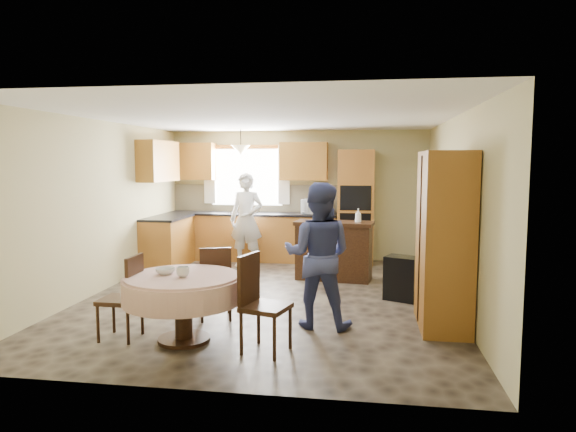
% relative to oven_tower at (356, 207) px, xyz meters
% --- Properties ---
extents(floor, '(5.00, 6.00, 0.01)m').
position_rel_oven_tower_xyz_m(floor, '(-1.15, -2.69, -1.06)').
color(floor, brown).
rests_on(floor, ground).
extents(ceiling, '(5.00, 6.00, 0.01)m').
position_rel_oven_tower_xyz_m(ceiling, '(-1.15, -2.69, 1.44)').
color(ceiling, white).
rests_on(ceiling, wall_back).
extents(wall_back, '(5.00, 0.02, 2.50)m').
position_rel_oven_tower_xyz_m(wall_back, '(-1.15, 0.31, 0.19)').
color(wall_back, tan).
rests_on(wall_back, floor).
extents(wall_front, '(5.00, 0.02, 2.50)m').
position_rel_oven_tower_xyz_m(wall_front, '(-1.15, -5.69, 0.19)').
color(wall_front, tan).
rests_on(wall_front, floor).
extents(wall_left, '(0.02, 6.00, 2.50)m').
position_rel_oven_tower_xyz_m(wall_left, '(-3.65, -2.69, 0.19)').
color(wall_left, tan).
rests_on(wall_left, floor).
extents(wall_right, '(0.02, 6.00, 2.50)m').
position_rel_oven_tower_xyz_m(wall_right, '(1.35, -2.69, 0.19)').
color(wall_right, tan).
rests_on(wall_right, floor).
extents(window, '(1.40, 0.03, 1.10)m').
position_rel_oven_tower_xyz_m(window, '(-2.15, 0.29, 0.54)').
color(window, white).
rests_on(window, wall_back).
extents(curtain_left, '(0.22, 0.02, 1.15)m').
position_rel_oven_tower_xyz_m(curtain_left, '(-2.90, 0.24, 0.59)').
color(curtain_left, white).
rests_on(curtain_left, wall_back).
extents(curtain_right, '(0.22, 0.02, 1.15)m').
position_rel_oven_tower_xyz_m(curtain_right, '(-1.40, 0.24, 0.59)').
color(curtain_right, white).
rests_on(curtain_right, wall_back).
extents(base_cab_back, '(3.30, 0.60, 0.88)m').
position_rel_oven_tower_xyz_m(base_cab_back, '(-2.00, 0.01, -0.62)').
color(base_cab_back, '#B06D2E').
rests_on(base_cab_back, floor).
extents(counter_back, '(3.30, 0.64, 0.04)m').
position_rel_oven_tower_xyz_m(counter_back, '(-2.00, 0.01, -0.16)').
color(counter_back, black).
rests_on(counter_back, base_cab_back).
extents(base_cab_left, '(0.60, 1.20, 0.88)m').
position_rel_oven_tower_xyz_m(base_cab_left, '(-3.35, -0.89, -0.62)').
color(base_cab_left, '#B06D2E').
rests_on(base_cab_left, floor).
extents(counter_left, '(0.64, 1.20, 0.04)m').
position_rel_oven_tower_xyz_m(counter_left, '(-3.35, -0.89, -0.16)').
color(counter_left, black).
rests_on(counter_left, base_cab_left).
extents(backsplash, '(3.30, 0.02, 0.55)m').
position_rel_oven_tower_xyz_m(backsplash, '(-2.00, 0.30, 0.12)').
color(backsplash, '#C9BA8E').
rests_on(backsplash, wall_back).
extents(wall_cab_left, '(0.85, 0.33, 0.72)m').
position_rel_oven_tower_xyz_m(wall_cab_left, '(-3.20, 0.15, 0.85)').
color(wall_cab_left, '#BA782E').
rests_on(wall_cab_left, wall_back).
extents(wall_cab_right, '(0.90, 0.33, 0.72)m').
position_rel_oven_tower_xyz_m(wall_cab_right, '(-1.00, 0.15, 0.85)').
color(wall_cab_right, '#BA782E').
rests_on(wall_cab_right, wall_back).
extents(wall_cab_side, '(0.33, 1.20, 0.72)m').
position_rel_oven_tower_xyz_m(wall_cab_side, '(-3.48, -0.89, 0.85)').
color(wall_cab_side, '#BA782E').
rests_on(wall_cab_side, wall_left).
extents(oven_tower, '(0.66, 0.62, 2.12)m').
position_rel_oven_tower_xyz_m(oven_tower, '(0.00, 0.00, 0.00)').
color(oven_tower, '#B06D2E').
rests_on(oven_tower, floor).
extents(oven_upper, '(0.56, 0.01, 0.45)m').
position_rel_oven_tower_xyz_m(oven_upper, '(0.00, -0.31, 0.19)').
color(oven_upper, black).
rests_on(oven_upper, oven_tower).
extents(oven_lower, '(0.56, 0.01, 0.45)m').
position_rel_oven_tower_xyz_m(oven_lower, '(0.00, -0.31, -0.31)').
color(oven_lower, black).
rests_on(oven_lower, oven_tower).
extents(pendant, '(0.36, 0.36, 0.18)m').
position_rel_oven_tower_xyz_m(pendant, '(-2.15, -0.19, 1.06)').
color(pendant, beige).
rests_on(pendant, ceiling).
extents(sideboard, '(1.30, 0.67, 0.89)m').
position_rel_oven_tower_xyz_m(sideboard, '(-0.31, -1.43, -0.62)').
color(sideboard, '#391F0F').
rests_on(sideboard, floor).
extents(space_heater, '(0.53, 0.46, 0.61)m').
position_rel_oven_tower_xyz_m(space_heater, '(0.69, -2.55, -0.76)').
color(space_heater, black).
rests_on(space_heater, floor).
extents(cupboard, '(0.53, 1.06, 2.02)m').
position_rel_oven_tower_xyz_m(cupboard, '(1.07, -3.65, -0.05)').
color(cupboard, '#B06D2E').
rests_on(cupboard, floor).
extents(dining_table, '(1.25, 1.25, 0.71)m').
position_rel_oven_tower_xyz_m(dining_table, '(-1.71, -4.57, -0.51)').
color(dining_table, '#391F0F').
rests_on(dining_table, floor).
extents(chair_left, '(0.40, 0.40, 0.91)m').
position_rel_oven_tower_xyz_m(chair_left, '(-2.34, -4.59, -0.56)').
color(chair_left, '#391F0F').
rests_on(chair_left, floor).
extents(chair_back, '(0.49, 0.49, 0.89)m').
position_rel_oven_tower_xyz_m(chair_back, '(-1.59, -3.80, -0.57)').
color(chair_back, '#391F0F').
rests_on(chair_back, floor).
extents(chair_right, '(0.52, 0.52, 0.98)m').
position_rel_oven_tower_xyz_m(chair_right, '(-0.86, -4.72, -0.52)').
color(chair_right, '#391F0F').
rests_on(chair_right, floor).
extents(framed_picture, '(0.06, 0.51, 0.43)m').
position_rel_oven_tower_xyz_m(framed_picture, '(1.32, -2.24, 0.52)').
color(framed_picture, gold).
rests_on(framed_picture, wall_right).
extents(microwave, '(0.56, 0.43, 0.28)m').
position_rel_oven_tower_xyz_m(microwave, '(-0.74, -0.04, 0.00)').
color(microwave, silver).
rests_on(microwave, counter_back).
extents(person_sink, '(0.67, 0.49, 1.70)m').
position_rel_oven_tower_xyz_m(person_sink, '(-1.95, -0.60, -0.21)').
color(person_sink, silver).
rests_on(person_sink, floor).
extents(person_dining, '(0.86, 0.69, 1.67)m').
position_rel_oven_tower_xyz_m(person_dining, '(-0.35, -3.85, -0.23)').
color(person_dining, '#38417B').
rests_on(person_dining, floor).
extents(bowl_sideboard, '(0.22, 0.22, 0.05)m').
position_rel_oven_tower_xyz_m(bowl_sideboard, '(-0.60, -1.43, -0.15)').
color(bowl_sideboard, '#B2B2B2').
rests_on(bowl_sideboard, sideboard).
extents(bottle_sideboard, '(0.12, 0.12, 0.27)m').
position_rel_oven_tower_xyz_m(bottle_sideboard, '(0.07, -1.43, -0.04)').
color(bottle_sideboard, silver).
rests_on(bottle_sideboard, sideboard).
extents(cup_table, '(0.17, 0.17, 0.11)m').
position_rel_oven_tower_xyz_m(cup_table, '(-1.68, -4.64, -0.30)').
color(cup_table, '#B2B2B2').
rests_on(cup_table, dining_table).
extents(bowl_table, '(0.24, 0.24, 0.06)m').
position_rel_oven_tower_xyz_m(bowl_table, '(-1.91, -4.54, -0.32)').
color(bowl_table, '#B2B2B2').
rests_on(bowl_table, dining_table).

